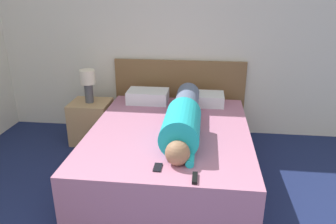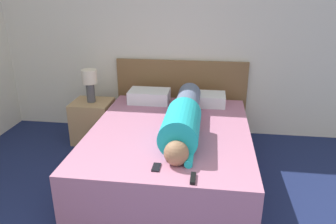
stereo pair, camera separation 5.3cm
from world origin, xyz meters
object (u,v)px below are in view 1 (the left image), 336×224
pillow_near_headboard (148,96)px  bed (170,152)px  table_lamp (88,82)px  pillow_second (204,99)px  cell_phone (158,167)px  person_lying (183,118)px  nightstand (92,122)px  tv_remote (195,178)px

pillow_near_headboard → bed: bearing=-65.5°
table_lamp → pillow_second: table_lamp is taller
pillow_near_headboard → pillow_second: bearing=0.0°
bed → cell_phone: (-0.01, -0.78, 0.28)m
pillow_near_headboard → pillow_second: 0.71m
person_lying → bed: bearing=161.5°
nightstand → person_lying: (1.25, -0.76, 0.42)m
pillow_second → pillow_near_headboard: bearing=180.0°
bed → nightstand: size_ratio=3.79×
bed → person_lying: person_lying is taller
table_lamp → cell_phone: table_lamp is taller
bed → pillow_second: 0.95m
cell_phone → pillow_second: bearing=77.5°
bed → pillow_second: pillow_second is taller
pillow_second → cell_phone: bearing=-102.5°
nightstand → pillow_near_headboard: 0.82m
nightstand → person_lying: size_ratio=0.33×
person_lying → pillow_second: person_lying is taller
table_lamp → person_lying: table_lamp is taller
person_lying → pillow_second: (0.20, 0.86, -0.08)m
bed → person_lying: (0.14, -0.05, 0.42)m
tv_remote → table_lamp: bearing=130.8°
bed → tv_remote: tv_remote is taller
table_lamp → cell_phone: (1.10, -1.50, -0.27)m
table_lamp → tv_remote: size_ratio=2.80×
table_lamp → cell_phone: bearing=-53.8°
table_lamp → bed: bearing=-32.8°
person_lying → tv_remote: size_ratio=10.88×
cell_phone → person_lying: bearing=78.1°
bed → tv_remote: bearing=-72.1°
nightstand → tv_remote: size_ratio=3.61×
tv_remote → pillow_near_headboard: bearing=111.1°
bed → person_lying: 0.45m
pillow_second → tv_remote: pillow_second is taller
nightstand → cell_phone: size_ratio=4.17×
table_lamp → pillow_second: size_ratio=0.87×
bed → tv_remote: 1.00m
pillow_second → tv_remote: (-0.05, -1.73, -0.06)m
bed → pillow_near_headboard: pillow_near_headboard is taller
person_lying → cell_phone: (-0.16, -0.74, -0.15)m
pillow_second → cell_phone: (-0.35, -1.60, -0.06)m
nightstand → person_lying: 1.53m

